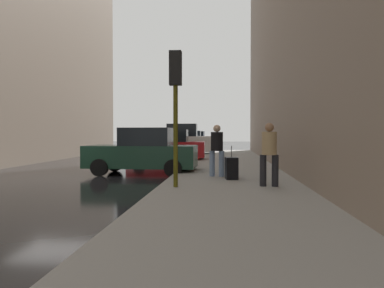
% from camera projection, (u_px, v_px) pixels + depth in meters
% --- Properties ---
extents(ground_plane, '(120.00, 120.00, 0.00)m').
position_uv_depth(ground_plane, '(55.00, 179.00, 12.80)').
color(ground_plane, black).
extents(sidewalk, '(4.00, 40.00, 0.15)m').
position_uv_depth(sidewalk, '(231.00, 179.00, 12.28)').
color(sidewalk, gray).
rests_on(sidewalk, ground_plane).
extents(parked_dark_green_sedan, '(4.23, 2.12, 1.79)m').
position_uv_depth(parked_dark_green_sedan, '(143.00, 152.00, 14.47)').
color(parked_dark_green_sedan, '#193828').
rests_on(parked_dark_green_sedan, ground_plane).
extents(parked_red_hatchback, '(4.25, 2.15, 1.79)m').
position_uv_depth(parked_red_hatchback, '(168.00, 146.00, 20.75)').
color(parked_red_hatchback, '#B2191E').
rests_on(parked_red_hatchback, ground_plane).
extents(parked_white_van, '(4.63, 2.13, 2.25)m').
position_uv_depth(parked_white_van, '(180.00, 141.00, 26.70)').
color(parked_white_van, silver).
rests_on(parked_white_van, ground_plane).
extents(parked_gray_coupe, '(4.24, 2.13, 1.79)m').
position_uv_depth(parked_gray_coupe, '(188.00, 142.00, 32.22)').
color(parked_gray_coupe, slate).
rests_on(parked_gray_coupe, ground_plane).
extents(parked_blue_sedan, '(4.26, 2.17, 1.79)m').
position_uv_depth(parked_blue_sedan, '(193.00, 140.00, 38.08)').
color(parked_blue_sedan, navy).
rests_on(parked_blue_sedan, ground_plane).
extents(fire_hydrant, '(0.42, 0.22, 0.70)m').
position_uv_depth(fire_hydrant, '(195.00, 157.00, 16.90)').
color(fire_hydrant, red).
rests_on(fire_hydrant, sidewalk).
extents(traffic_light, '(0.32, 0.32, 3.60)m').
position_uv_depth(traffic_light, '(176.00, 89.00, 9.89)').
color(traffic_light, '#514C0F').
rests_on(traffic_light, sidewalk).
extents(pedestrian_in_jeans, '(0.52, 0.47, 1.71)m').
position_uv_depth(pedestrian_in_jeans, '(217.00, 148.00, 12.36)').
color(pedestrian_in_jeans, '#728CB2').
rests_on(pedestrian_in_jeans, sidewalk).
extents(pedestrian_in_tan_coat, '(0.51, 0.42, 1.71)m').
position_uv_depth(pedestrian_in_tan_coat, '(269.00, 151.00, 10.04)').
color(pedestrian_in_tan_coat, black).
rests_on(pedestrian_in_tan_coat, sidewalk).
extents(rolling_suitcase, '(0.42, 0.60, 1.04)m').
position_uv_depth(rolling_suitcase, '(231.00, 168.00, 11.67)').
color(rolling_suitcase, black).
rests_on(rolling_suitcase, sidewalk).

